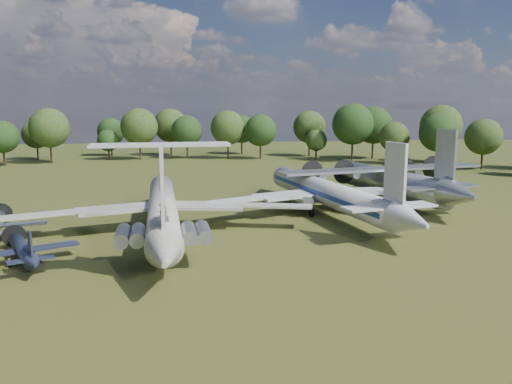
{
  "coord_description": "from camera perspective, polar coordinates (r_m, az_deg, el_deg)",
  "views": [
    {
      "loc": [
        0.4,
        -62.93,
        15.21
      ],
      "look_at": [
        9.53,
        -4.5,
        5.0
      ],
      "focal_mm": 35.0,
      "sensor_mm": 36.0,
      "label": 1
    }
  ],
  "objects": [
    {
      "name": "ground",
      "position": [
        64.75,
        -9.01,
        -3.92
      ],
      "size": [
        300.0,
        300.0,
        0.0
      ],
      "primitive_type": "plane",
      "color": "#283E14",
      "rests_on": "ground"
    },
    {
      "name": "il62_airliner",
      "position": [
        61.08,
        -10.62,
        -2.51
      ],
      "size": [
        38.89,
        49.62,
        4.74
      ],
      "primitive_type": null,
      "rotation": [
        0.0,
        0.0,
        0.04
      ],
      "color": "silver",
      "rests_on": "ground"
    },
    {
      "name": "tu104_jet",
      "position": [
        71.6,
        8.08,
        -0.61
      ],
      "size": [
        43.23,
        53.14,
        4.8
      ],
      "primitive_type": null,
      "rotation": [
        0.0,
        0.0,
        0.16
      ],
      "color": "silver",
      "rests_on": "ground"
    },
    {
      "name": "an12_transport",
      "position": [
        83.4,
        14.71,
        0.81
      ],
      "size": [
        42.9,
        46.27,
        5.29
      ],
      "primitive_type": null,
      "rotation": [
        0.0,
        0.0,
        0.19
      ],
      "color": "#A0A3A8",
      "rests_on": "ground"
    },
    {
      "name": "small_prop_west",
      "position": [
        53.92,
        -25.02,
        -6.38
      ],
      "size": [
        15.45,
        17.37,
        2.1
      ],
      "primitive_type": null,
      "rotation": [
        0.0,
        0.0,
        0.42
      ],
      "color": "black",
      "rests_on": "ground"
    },
    {
      "name": "person_on_il62",
      "position": [
        47.41,
        -10.6,
        -1.93
      ],
      "size": [
        0.82,
        0.64,
        1.96
      ],
      "primitive_type": "imported",
      "rotation": [
        0.0,
        0.0,
        2.87
      ],
      "color": "#8A6146",
      "rests_on": "il62_airliner"
    }
  ]
}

